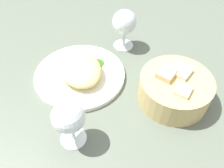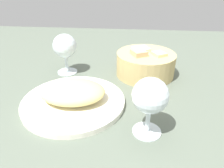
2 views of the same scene
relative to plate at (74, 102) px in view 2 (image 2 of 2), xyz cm
name	(u,v)px [view 2 (image 2 of 2)]	position (x,y,z in cm)	size (l,w,h in cm)	color
ground_plane	(84,91)	(0.77, 8.55, -1.70)	(140.00, 140.00, 2.00)	#566053
plate	(74,102)	(0.00, 0.00, 0.00)	(26.44, 26.44, 1.40)	white
omelette	(73,92)	(0.00, 0.00, 3.07)	(16.48, 11.95, 4.73)	#E6CE7E
lettuce_garnish	(74,84)	(-1.56, 6.44, 1.59)	(4.33, 4.33, 1.77)	#46882A
bread_basket	(145,63)	(18.93, 19.39, 3.26)	(18.70, 18.70, 8.97)	tan
wine_glass_near	(150,98)	(18.39, -8.91, 7.98)	(7.35, 7.35, 12.92)	silver
wine_glass_far	(65,48)	(-7.02, 18.57, 8.07)	(7.63, 7.63, 13.14)	silver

